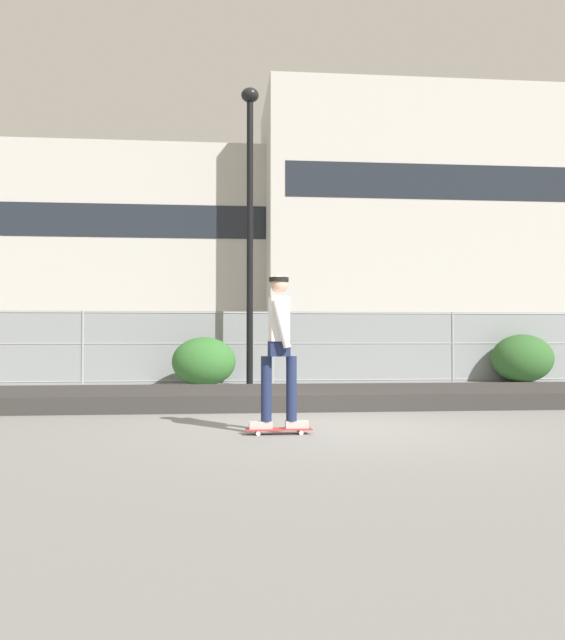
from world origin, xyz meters
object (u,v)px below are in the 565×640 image
(street_lamp, at_px, (250,202))
(parked_car_near, at_px, (174,349))
(parked_car_mid, at_px, (375,349))
(skateboard, at_px, (279,430))
(shrub_left, at_px, (204,362))
(skater, at_px, (279,341))
(shrub_center, at_px, (523,358))

(street_lamp, height_order, parked_car_near, street_lamp)
(parked_car_mid, bearing_deg, parked_car_near, 179.81)
(skateboard, distance_m, parked_car_near, 11.79)
(street_lamp, bearing_deg, parked_car_near, 122.17)
(parked_car_mid, distance_m, shrub_left, 6.10)
(skater, xyz_separation_m, parked_car_mid, (3.92, 11.56, -0.30))
(parked_car_near, height_order, shrub_center, parked_car_near)
(skater, relative_size, shrub_left, 1.21)
(parked_car_near, distance_m, shrub_left, 3.63)
(parked_car_near, bearing_deg, skateboard, -80.00)
(shrub_center, bearing_deg, street_lamp, -176.59)
(skateboard, relative_size, parked_car_mid, 0.18)
(skater, xyz_separation_m, shrub_left, (-1.09, 8.09, -0.55))
(parked_car_near, height_order, shrub_left, parked_car_near)
(skater, height_order, parked_car_near, skater)
(shrub_left, bearing_deg, skateboard, -82.34)
(skater, bearing_deg, shrub_center, 50.51)
(shrub_center, bearing_deg, parked_car_near, 162.80)
(parked_car_near, bearing_deg, parked_car_mid, -0.19)
(skateboard, bearing_deg, parked_car_near, 100.00)
(skater, height_order, street_lamp, street_lamp)
(street_lamp, bearing_deg, parked_car_mid, 39.95)
(street_lamp, height_order, shrub_center, street_lamp)
(skater, bearing_deg, skateboard, 0.00)
(skateboard, xyz_separation_m, street_lamp, (0.02, 8.30, 4.47))
(parked_car_near, bearing_deg, skater, -80.00)
(shrub_center, bearing_deg, skater, -129.49)
(skateboard, height_order, skater, skater)
(parked_car_mid, height_order, shrub_left, parked_car_mid)
(skater, relative_size, parked_car_mid, 0.42)
(parked_car_near, xyz_separation_m, shrub_left, (0.95, -3.49, -0.25))
(street_lamp, distance_m, shrub_center, 8.17)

